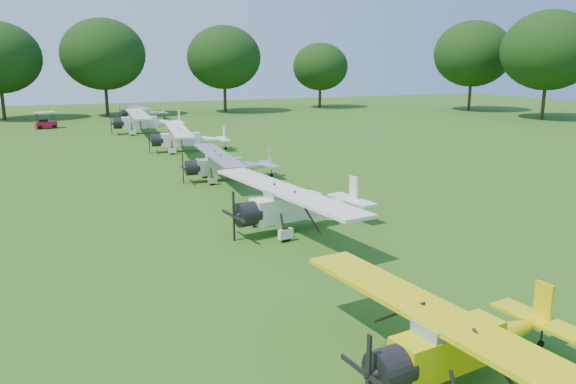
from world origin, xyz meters
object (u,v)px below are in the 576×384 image
object	(u,v)px
aircraft_2	(463,337)
golf_cart	(45,123)
aircraft_6	(145,120)
aircraft_5	(186,137)
aircraft_7	(142,111)
aircraft_4	(226,163)
aircraft_3	(296,202)

from	to	relation	value
aircraft_2	golf_cart	size ratio (longest dim) A/B	4.12
aircraft_2	aircraft_6	distance (m)	49.89
aircraft_5	aircraft_7	world-z (taller)	aircraft_5
aircraft_7	golf_cart	xyz separation A→B (m)	(-11.25, -5.42, -0.47)
aircraft_4	aircraft_7	world-z (taller)	aircraft_4
aircraft_3	aircraft_4	size ratio (longest dim) A/B	1.13
aircraft_3	aircraft_2	bearing A→B (deg)	-104.53
aircraft_3	aircraft_4	bearing A→B (deg)	80.37
aircraft_7	aircraft_3	bearing A→B (deg)	-95.96
aircraft_3	golf_cart	world-z (taller)	aircraft_3
aircraft_2	aircraft_4	bearing A→B (deg)	79.22
aircraft_4	golf_cart	world-z (taller)	aircraft_4
aircraft_2	golf_cart	world-z (taller)	aircraft_2
aircraft_3	golf_cart	distance (m)	46.81
aircraft_3	aircraft_7	size ratio (longest dim) A/B	1.16
aircraft_4	golf_cart	size ratio (longest dim) A/B	4.03
aircraft_6	aircraft_7	xyz separation A→B (m)	(1.50, 13.84, -0.27)
aircraft_4	aircraft_7	xyz separation A→B (m)	(0.02, 39.42, -0.03)
aircraft_2	aircraft_7	size ratio (longest dim) A/B	1.04
aircraft_3	aircraft_5	distance (m)	23.78
aircraft_5	golf_cart	bearing A→B (deg)	123.21
aircraft_2	aircraft_5	xyz separation A→B (m)	(1.13, 36.65, 0.09)
aircraft_6	aircraft_7	size ratio (longest dim) A/B	1.24
aircraft_6	aircraft_7	distance (m)	13.93
golf_cart	aircraft_5	bearing A→B (deg)	-75.66
aircraft_3	golf_cart	bearing A→B (deg)	94.24
aircraft_5	aircraft_6	xyz separation A→B (m)	(-1.52, 13.24, 0.14)
aircraft_2	aircraft_6	world-z (taller)	aircraft_6
aircraft_2	aircraft_3	size ratio (longest dim) A/B	0.90
aircraft_3	aircraft_4	world-z (taller)	aircraft_3
aircraft_4	aircraft_6	xyz separation A→B (m)	(-1.48, 25.58, 0.24)
aircraft_5	aircraft_3	bearing A→B (deg)	-84.36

